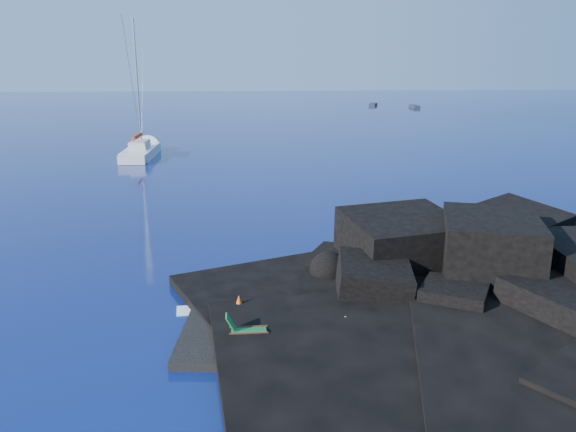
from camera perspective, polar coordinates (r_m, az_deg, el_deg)
The scene contains 11 objects.
ground at distance 21.41m, azimuth -11.33°, elevation -12.52°, with size 400.00×400.00×0.00m, color #040D3E.
headland at distance 26.17m, azimuth 19.35°, elevation -7.83°, with size 24.00×24.00×3.60m, color black, non-canonical shape.
beach at distance 21.80m, azimuth 0.90°, elevation -11.67°, with size 8.50×6.00×0.70m, color black.
surf_foam at distance 25.92m, azimuth 0.99°, elevation -7.15°, with size 10.00×8.00×0.06m, color white, non-canonical shape.
sailboat at distance 64.16m, azimuth -14.67°, elevation 5.85°, with size 2.93×13.96×14.64m, color silver, non-canonical shape.
deck_chair at distance 20.44m, azimuth -4.02°, elevation -10.99°, with size 1.44×0.63×0.99m, color #15622C, non-canonical shape.
towel at distance 21.72m, azimuth 4.57°, elevation -10.72°, with size 1.88×0.89×0.05m, color white.
sunbather at distance 21.66m, azimuth 4.58°, elevation -10.37°, with size 1.79×0.46×0.25m, color #AD755B, non-canonical shape.
marker_cone at distance 22.70m, azimuth -5.00°, elevation -8.74°, with size 0.41×0.41×0.63m, color #FF560D.
distant_boat_a at distance 141.52m, azimuth 8.64°, elevation 11.02°, with size 1.44×4.62×0.62m, color black.
distant_boat_b at distance 136.54m, azimuth 12.72°, elevation 10.68°, with size 1.43×4.61×0.61m, color #25252A.
Camera 1 is at (2.49, -18.85, 9.84)m, focal length 35.00 mm.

